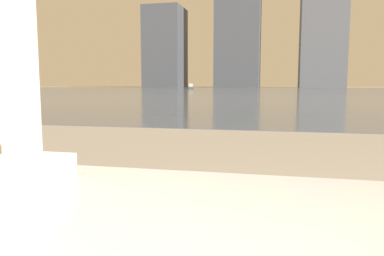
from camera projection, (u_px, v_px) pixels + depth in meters
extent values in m
cube|color=white|center=(28.00, 176.00, 1.17)|extent=(0.23, 0.19, 0.04)
cube|color=white|center=(28.00, 163.00, 1.16)|extent=(0.23, 0.19, 0.04)
cube|color=slate|center=(275.00, 90.00, 60.37)|extent=(180.00, 110.00, 0.01)
cube|color=#4C4C51|center=(191.00, 88.00, 67.49)|extent=(1.68, 2.97, 0.49)
cube|color=silver|center=(191.00, 85.00, 67.43)|extent=(0.96, 1.21, 0.56)
cube|color=#4C515B|center=(165.00, 48.00, 120.99)|extent=(11.74, 13.48, 25.38)
cube|color=#4C515B|center=(238.00, 36.00, 115.41)|extent=(13.41, 11.86, 31.86)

